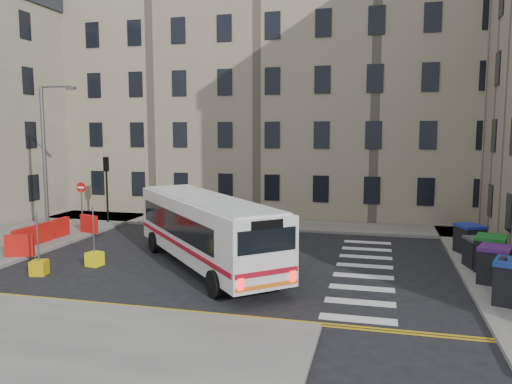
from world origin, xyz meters
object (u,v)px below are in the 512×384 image
at_px(bollard_chevron, 95,259).
at_px(wheelie_bin_b, 494,264).
at_px(streetlamp, 44,159).
at_px(bus, 206,228).
at_px(wheelie_bin_d, 478,252).
at_px(bollard_yellow, 39,268).
at_px(pedestrian, 501,279).
at_px(wheelie_bin_e, 470,239).
at_px(wheelie_bin_c, 490,253).

bearing_deg(bollard_chevron, wheelie_bin_b, 3.76).
xyz_separation_m(streetlamp, wheelie_bin_b, (21.82, -3.34, -3.49)).
bearing_deg(bus, bollard_chevron, 150.01).
relative_size(wheelie_bin_d, bollard_yellow, 2.21).
relative_size(streetlamp, pedestrian, 5.15).
bearing_deg(wheelie_bin_d, wheelie_bin_e, 75.41).
xyz_separation_m(bus, bollard_yellow, (-6.19, -2.78, -1.42)).
height_order(streetlamp, wheelie_bin_b, streetlamp).
xyz_separation_m(bus, wheelie_bin_d, (11.28, 2.26, -0.94)).
bearing_deg(bollard_chevron, bollard_yellow, -128.18).
distance_m(pedestrian, bollard_yellow, 17.39).
relative_size(wheelie_bin_c, wheelie_bin_e, 1.04).
bearing_deg(streetlamp, bus, -18.30).
relative_size(streetlamp, bollard_chevron, 13.57).
relative_size(wheelie_bin_b, wheelie_bin_d, 1.17).
xyz_separation_m(streetlamp, bus, (10.36, -3.43, -2.62)).
bearing_deg(wheelie_bin_d, bollard_chevron, 178.22).
bearing_deg(wheelie_bin_c, wheelie_bin_b, -79.16).
xyz_separation_m(streetlamp, bollard_chevron, (5.59, -4.41, -4.04)).
height_order(streetlamp, wheelie_bin_c, streetlamp).
xyz_separation_m(pedestrian, bollard_yellow, (-17.37, -0.58, -0.64)).
relative_size(wheelie_bin_d, bollard_chevron, 2.21).
bearing_deg(wheelie_bin_c, pedestrian, -79.25).
height_order(bus, wheelie_bin_e, bus).
bearing_deg(pedestrian, wheelie_bin_c, -112.27).
xyz_separation_m(wheelie_bin_c, bollard_chevron, (-16.42, -2.79, -0.58)).
distance_m(bus, bollard_chevron, 5.07).
distance_m(streetlamp, wheelie_bin_c, 22.34).
distance_m(bus, wheelie_bin_c, 11.82).
xyz_separation_m(bus, wheelie_bin_b, (11.45, 0.09, -0.86)).
relative_size(wheelie_bin_b, bollard_chevron, 2.59).
xyz_separation_m(streetlamp, wheelie_bin_d, (21.64, -1.16, -3.56)).
distance_m(wheelie_bin_e, pedestrian, 7.01).
bearing_deg(wheelie_bin_c, bollard_chevron, -152.98).
bearing_deg(bollard_yellow, streetlamp, 123.94).
distance_m(bus, wheelie_bin_b, 11.49).
distance_m(wheelie_bin_b, wheelie_bin_c, 1.74).
relative_size(streetlamp, wheelie_bin_b, 5.24).
bearing_deg(wheelie_bin_b, wheelie_bin_e, 111.08).
relative_size(wheelie_bin_c, pedestrian, 1.00).
bearing_deg(bollard_yellow, bollard_chevron, 51.82).
height_order(wheelie_bin_e, bollard_chevron, wheelie_bin_e).
xyz_separation_m(wheelie_bin_d, bollard_chevron, (-16.05, -3.24, -0.48)).
bearing_deg(bollard_chevron, streetlamp, 141.74).
distance_m(bus, pedestrian, 11.42).
bearing_deg(wheelie_bin_b, bollard_chevron, -156.54).
distance_m(wheelie_bin_e, bollard_yellow, 19.11).
bearing_deg(streetlamp, wheelie_bin_d, -3.08).
bearing_deg(wheelie_bin_c, bus, -153.79).
xyz_separation_m(wheelie_bin_b, bollard_yellow, (-17.64, -2.86, -0.55)).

